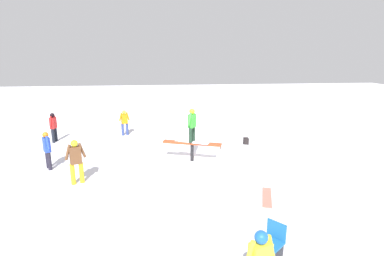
{
  "coord_description": "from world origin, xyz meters",
  "views": [
    {
      "loc": [
        1.21,
        11.68,
        4.37
      ],
      "look_at": [
        0.0,
        0.0,
        1.4
      ],
      "focal_mm": 28.0,
      "sensor_mm": 36.0,
      "label": 1
    }
  ],
  "objects_px": {
    "bystander_red": "(53,126)",
    "bystander_blue": "(47,148)",
    "bystander_orange": "(125,121)",
    "backpack_on_snow": "(246,141)",
    "main_rider_on_rail": "(192,126)",
    "folding_chair": "(272,244)",
    "bystander_brown": "(76,159)",
    "loose_snowboard_coral": "(267,197)",
    "rail_feature": "(192,145)"
  },
  "relations": [
    {
      "from": "main_rider_on_rail",
      "to": "backpack_on_snow",
      "type": "bearing_deg",
      "value": -116.44
    },
    {
      "from": "main_rider_on_rail",
      "to": "bystander_orange",
      "type": "distance_m",
      "value": 5.43
    },
    {
      "from": "rail_feature",
      "to": "bystander_orange",
      "type": "relative_size",
      "value": 1.74
    },
    {
      "from": "folding_chair",
      "to": "backpack_on_snow",
      "type": "height_order",
      "value": "folding_chair"
    },
    {
      "from": "main_rider_on_rail",
      "to": "rail_feature",
      "type": "bearing_deg",
      "value": 0.0
    },
    {
      "from": "main_rider_on_rail",
      "to": "bystander_brown",
      "type": "height_order",
      "value": "main_rider_on_rail"
    },
    {
      "from": "bystander_red",
      "to": "bystander_brown",
      "type": "height_order",
      "value": "bystander_brown"
    },
    {
      "from": "main_rider_on_rail",
      "to": "loose_snowboard_coral",
      "type": "height_order",
      "value": "main_rider_on_rail"
    },
    {
      "from": "bystander_brown",
      "to": "backpack_on_snow",
      "type": "distance_m",
      "value": 7.96
    },
    {
      "from": "main_rider_on_rail",
      "to": "bystander_orange",
      "type": "xyz_separation_m",
      "value": [
        3.21,
        -4.32,
        -0.73
      ]
    },
    {
      "from": "folding_chair",
      "to": "bystander_orange",
      "type": "bearing_deg",
      "value": 161.41
    },
    {
      "from": "bystander_blue",
      "to": "main_rider_on_rail",
      "type": "bearing_deg",
      "value": 60.02
    },
    {
      "from": "bystander_red",
      "to": "bystander_blue",
      "type": "height_order",
      "value": "bystander_red"
    },
    {
      "from": "bystander_orange",
      "to": "backpack_on_snow",
      "type": "height_order",
      "value": "bystander_orange"
    },
    {
      "from": "bystander_brown",
      "to": "folding_chair",
      "type": "distance_m",
      "value": 6.9
    },
    {
      "from": "bystander_blue",
      "to": "backpack_on_snow",
      "type": "distance_m",
      "value": 8.76
    },
    {
      "from": "main_rider_on_rail",
      "to": "bystander_red",
      "type": "xyz_separation_m",
      "value": [
        6.59,
        -3.4,
        -0.67
      ]
    },
    {
      "from": "bystander_blue",
      "to": "bystander_red",
      "type": "bearing_deg",
      "value": 161.74
    },
    {
      "from": "bystander_orange",
      "to": "bystander_brown",
      "type": "xyz_separation_m",
      "value": [
        0.92,
        6.13,
        0.1
      ]
    },
    {
      "from": "rail_feature",
      "to": "bystander_red",
      "type": "distance_m",
      "value": 7.41
    },
    {
      "from": "main_rider_on_rail",
      "to": "folding_chair",
      "type": "relative_size",
      "value": 1.59
    },
    {
      "from": "bystander_orange",
      "to": "backpack_on_snow",
      "type": "bearing_deg",
      "value": -40.11
    },
    {
      "from": "bystander_orange",
      "to": "loose_snowboard_coral",
      "type": "relative_size",
      "value": 1.02
    },
    {
      "from": "bystander_brown",
      "to": "loose_snowboard_coral",
      "type": "height_order",
      "value": "bystander_brown"
    },
    {
      "from": "bystander_blue",
      "to": "bystander_orange",
      "type": "bearing_deg",
      "value": 119.64
    },
    {
      "from": "bystander_brown",
      "to": "backpack_on_snow",
      "type": "height_order",
      "value": "bystander_brown"
    },
    {
      "from": "bystander_red",
      "to": "folding_chair",
      "type": "xyz_separation_m",
      "value": [
        -7.65,
        9.72,
        -0.42
      ]
    },
    {
      "from": "bystander_orange",
      "to": "bystander_brown",
      "type": "relative_size",
      "value": 0.88
    },
    {
      "from": "bystander_brown",
      "to": "folding_chair",
      "type": "height_order",
      "value": "bystander_brown"
    },
    {
      "from": "main_rider_on_rail",
      "to": "bystander_orange",
      "type": "relative_size",
      "value": 1.02
    },
    {
      "from": "bystander_red",
      "to": "bystander_blue",
      "type": "relative_size",
      "value": 1.0
    },
    {
      "from": "bystander_orange",
      "to": "backpack_on_snow",
      "type": "xyz_separation_m",
      "value": [
        -6.06,
        2.37,
        -0.6
      ]
    },
    {
      "from": "bystander_red",
      "to": "main_rider_on_rail",
      "type": "bearing_deg",
      "value": 72.96
    },
    {
      "from": "bystander_orange",
      "to": "folding_chair",
      "type": "relative_size",
      "value": 1.56
    },
    {
      "from": "bystander_orange",
      "to": "folding_chair",
      "type": "height_order",
      "value": "bystander_orange"
    },
    {
      "from": "main_rider_on_rail",
      "to": "bystander_blue",
      "type": "height_order",
      "value": "main_rider_on_rail"
    },
    {
      "from": "backpack_on_snow",
      "to": "bystander_red",
      "type": "bearing_deg",
      "value": -95.72
    },
    {
      "from": "rail_feature",
      "to": "bystander_brown",
      "type": "distance_m",
      "value": 4.51
    },
    {
      "from": "bystander_blue",
      "to": "backpack_on_snow",
      "type": "xyz_separation_m",
      "value": [
        -8.43,
        -2.27,
        -0.66
      ]
    },
    {
      "from": "rail_feature",
      "to": "folding_chair",
      "type": "distance_m",
      "value": 6.42
    },
    {
      "from": "bystander_red",
      "to": "folding_chair",
      "type": "bearing_deg",
      "value": 48.46
    },
    {
      "from": "loose_snowboard_coral",
      "to": "main_rider_on_rail",
      "type": "bearing_deg",
      "value": -131.71
    },
    {
      "from": "bystander_orange",
      "to": "bystander_brown",
      "type": "distance_m",
      "value": 6.2
    },
    {
      "from": "rail_feature",
      "to": "bystander_blue",
      "type": "bearing_deg",
      "value": 21.97
    },
    {
      "from": "rail_feature",
      "to": "loose_snowboard_coral",
      "type": "xyz_separation_m",
      "value": [
        -1.98,
        3.49,
        -0.67
      ]
    },
    {
      "from": "bystander_red",
      "to": "backpack_on_snow",
      "type": "height_order",
      "value": "bystander_red"
    },
    {
      "from": "bystander_blue",
      "to": "bystander_brown",
      "type": "xyz_separation_m",
      "value": [
        -1.45,
        1.48,
        0.04
      ]
    },
    {
      "from": "folding_chair",
      "to": "backpack_on_snow",
      "type": "distance_m",
      "value": 8.46
    },
    {
      "from": "main_rider_on_rail",
      "to": "bystander_blue",
      "type": "xyz_separation_m",
      "value": [
        5.59,
        0.32,
        -0.67
      ]
    },
    {
      "from": "main_rider_on_rail",
      "to": "loose_snowboard_coral",
      "type": "distance_m",
      "value": 4.28
    }
  ]
}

